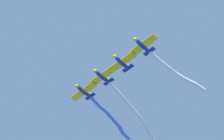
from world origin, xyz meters
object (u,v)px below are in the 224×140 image
(airplane_lead, at_px, (84,91))
(airplane_right_wing, at_px, (122,63))
(airplane_left_wing, at_px, (102,77))
(airplane_slot, at_px, (143,46))

(airplane_lead, distance_m, airplane_right_wing, 11.29)
(airplane_left_wing, relative_size, airplane_right_wing, 1.00)
(airplane_left_wing, distance_m, airplane_right_wing, 5.65)
(airplane_left_wing, distance_m, airplane_slot, 11.28)
(airplane_lead, bearing_deg, airplane_right_wing, 87.85)
(airplane_lead, height_order, airplane_left_wing, airplane_left_wing)
(airplane_lead, height_order, airplane_slot, airplane_slot)
(airplane_lead, bearing_deg, airplane_slot, 87.85)
(airplane_right_wing, relative_size, airplane_slot, 1.00)
(airplane_lead, distance_m, airplane_slot, 16.93)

